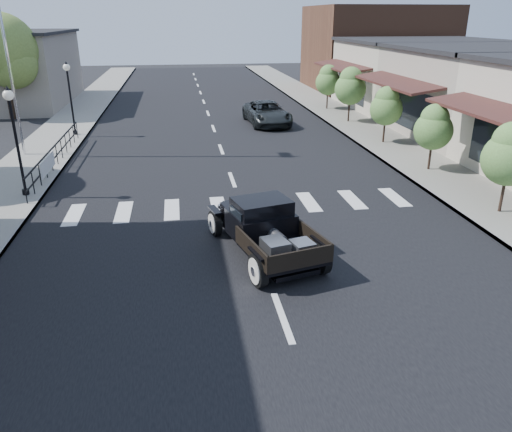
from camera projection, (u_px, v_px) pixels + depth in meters
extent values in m
plane|color=black|center=(260.00, 257.00, 13.65)|extent=(120.00, 120.00, 0.00)
cube|color=black|center=(216.00, 136.00, 27.40)|extent=(14.00, 80.00, 0.02)
cube|color=gray|center=(55.00, 140.00, 26.17)|extent=(3.00, 80.00, 0.15)
cube|color=gray|center=(364.00, 130.00, 28.59)|extent=(3.00, 80.00, 0.15)
cube|color=#AAA28F|center=(496.00, 94.00, 26.88)|extent=(10.00, 9.00, 4.50)
cube|color=beige|center=(420.00, 76.00, 35.13)|extent=(10.00, 9.00, 4.50)
cube|color=brown|center=(375.00, 49.00, 43.91)|extent=(11.00, 10.00, 7.00)
imported|color=black|center=(267.00, 113.00, 30.16)|extent=(2.55, 5.01, 1.36)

